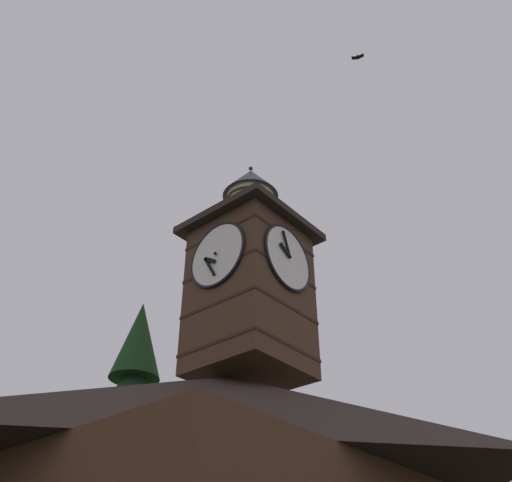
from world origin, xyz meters
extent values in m
pyramid|color=#2D231E|center=(0.00, -1.63, 6.64)|extent=(13.72, 11.65, 3.48)
cube|color=#4C3323|center=(-0.49, -1.29, 10.93)|extent=(3.05, 3.05, 5.08)
cube|color=#352318|center=(-0.49, -1.29, 9.00)|extent=(3.09, 3.09, 0.10)
cube|color=#352318|center=(-0.49, -1.29, 10.27)|extent=(3.09, 3.09, 0.10)
cube|color=#352318|center=(-0.49, -1.29, 11.54)|extent=(3.09, 3.09, 0.10)
cube|color=#352318|center=(-0.49, -1.29, 12.81)|extent=(3.09, 3.09, 0.10)
cylinder|color=white|center=(-0.49, 0.26, 11.96)|extent=(2.19, 0.10, 2.19)
torus|color=black|center=(-0.49, 0.29, 11.96)|extent=(2.29, 0.10, 2.29)
cube|color=black|center=(-0.26, 0.36, 12.10)|extent=(0.53, 0.04, 0.39)
cube|color=black|center=(-0.34, 0.36, 12.38)|extent=(0.38, 0.04, 0.87)
sphere|color=black|center=(-0.49, 0.37, 11.96)|extent=(0.10, 0.10, 0.10)
cylinder|color=white|center=(1.06, -1.29, 11.96)|extent=(0.10, 2.19, 2.19)
torus|color=black|center=(1.09, -1.29, 11.96)|extent=(0.10, 2.29, 2.29)
cube|color=black|center=(1.16, -1.52, 11.81)|extent=(0.04, 0.53, 0.40)
cube|color=black|center=(1.16, -1.52, 11.57)|extent=(0.04, 0.52, 0.82)
sphere|color=black|center=(1.17, -1.29, 11.96)|extent=(0.10, 0.10, 0.10)
cube|color=#2D231E|center=(-0.49, -1.29, 13.59)|extent=(3.75, 3.75, 0.25)
cylinder|color=#D1BC84|center=(-0.49, -1.29, 14.47)|extent=(1.72, 1.72, 1.51)
cylinder|color=#2D2319|center=(-0.49, -1.29, 13.97)|extent=(1.78, 1.78, 0.10)
cylinder|color=#2D2319|center=(-0.49, -1.29, 14.47)|extent=(1.78, 1.78, 0.10)
cylinder|color=#2D2319|center=(-0.49, -1.29, 14.97)|extent=(1.78, 1.78, 0.10)
cone|color=#384251|center=(-0.49, -1.29, 15.86)|extent=(2.02, 2.02, 1.27)
sphere|color=#2D3847|center=(-0.49, -1.29, 16.60)|extent=(0.16, 0.16, 0.16)
cone|color=#183020|center=(0.05, -6.04, 7.15)|extent=(3.65, 3.65, 3.22)
cone|color=#1B321F|center=(0.05, -6.04, 8.82)|extent=(2.70, 2.70, 2.71)
cone|color=#193C1A|center=(0.05, -6.04, 10.85)|extent=(1.76, 1.76, 2.92)
sphere|color=silver|center=(-13.63, -40.24, 16.46)|extent=(2.34, 2.34, 2.34)
ellipsoid|color=black|center=(-2.63, 2.68, 21.90)|extent=(0.24, 0.19, 0.12)
cube|color=black|center=(-2.68, 2.80, 21.90)|extent=(0.23, 0.29, 0.11)
cube|color=black|center=(-2.58, 2.56, 21.90)|extent=(0.23, 0.29, 0.11)
camera|label=1|loc=(11.80, 9.35, 2.14)|focal=40.45mm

